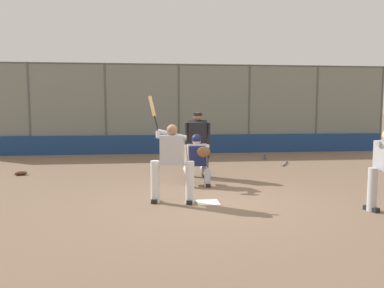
% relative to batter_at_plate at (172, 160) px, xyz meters
% --- Properties ---
extents(ground_plane, '(160.00, 160.00, 0.00)m').
position_rel_batter_at_plate_xyz_m(ground_plane, '(-0.70, 0.07, -0.83)').
color(ground_plane, '#7A604C').
extents(home_plate_marker, '(0.43, 0.43, 0.01)m').
position_rel_batter_at_plate_xyz_m(home_plate_marker, '(-0.70, 0.07, -0.82)').
color(home_plate_marker, white).
rests_on(home_plate_marker, ground_plane).
extents(backstop_fence, '(17.26, 0.08, 3.54)m').
position_rel_batter_at_plate_xyz_m(backstop_fence, '(-0.70, -7.80, 1.03)').
color(backstop_fence, '#515651').
rests_on(backstop_fence, ground_plane).
extents(padding_wall, '(16.84, 0.18, 0.73)m').
position_rel_batter_at_plate_xyz_m(padding_wall, '(-0.70, -7.70, -0.47)').
color(padding_wall, navy).
rests_on(padding_wall, ground_plane).
extents(bleachers_beyond, '(12.03, 3.05, 1.80)m').
position_rel_batter_at_plate_xyz_m(bleachers_beyond, '(2.29, -10.65, -0.24)').
color(bleachers_beyond, slate).
rests_on(bleachers_beyond, ground_plane).
extents(batter_at_plate, '(0.88, 0.77, 2.08)m').
position_rel_batter_at_plate_xyz_m(batter_at_plate, '(0.00, 0.00, 0.00)').
color(batter_at_plate, silver).
rests_on(batter_at_plate, ground_plane).
extents(catcher_behind_plate, '(0.65, 0.76, 1.22)m').
position_rel_batter_at_plate_xyz_m(catcher_behind_plate, '(-0.68, -1.54, -0.20)').
color(catcher_behind_plate, '#B7B7BC').
rests_on(catcher_behind_plate, ground_plane).
extents(umpire_home, '(0.69, 0.46, 1.71)m').
position_rel_batter_at_plate_xyz_m(umpire_home, '(-0.82, -2.60, 0.09)').
color(umpire_home, '#333333').
rests_on(umpire_home, ground_plane).
extents(spare_bat_near_backstop, '(0.48, 0.74, 0.07)m').
position_rel_batter_at_plate_xyz_m(spare_bat_near_backstop, '(-3.80, -4.29, -0.80)').
color(spare_bat_near_backstop, black).
rests_on(spare_bat_near_backstop, ground_plane).
extents(spare_bat_by_padding, '(0.50, 0.69, 0.07)m').
position_rel_batter_at_plate_xyz_m(spare_bat_by_padding, '(-0.06, -6.17, -0.80)').
color(spare_bat_by_padding, black).
rests_on(spare_bat_by_padding, ground_plane).
extents(spare_bat_third_base_side, '(0.29, 0.85, 0.07)m').
position_rel_batter_at_plate_xyz_m(spare_bat_third_base_side, '(-3.67, -5.87, -0.80)').
color(spare_bat_third_base_side, black).
rests_on(spare_bat_third_base_side, ground_plane).
extents(fielding_glove_on_dirt, '(0.31, 0.23, 0.11)m').
position_rel_batter_at_plate_xyz_m(fielding_glove_on_dirt, '(3.94, -3.37, -0.78)').
color(fielding_glove_on_dirt, '#56331E').
rests_on(fielding_glove_on_dirt, ground_plane).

